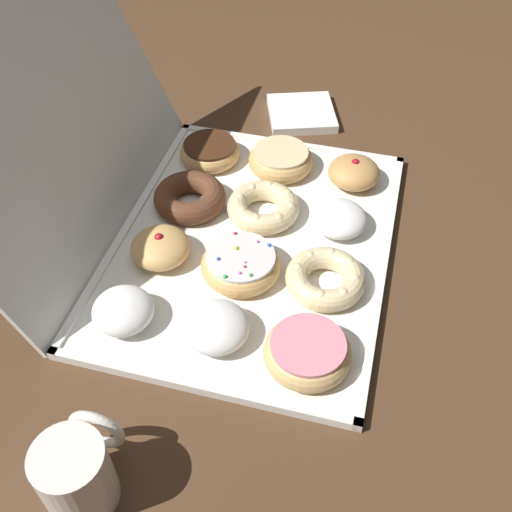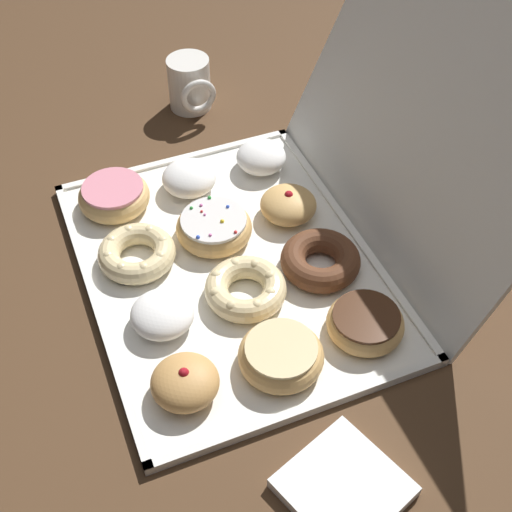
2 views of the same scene
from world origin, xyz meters
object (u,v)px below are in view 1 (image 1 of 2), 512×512
object	(u,v)px
cruller_donut_6	(265,207)
jelly_filled_donut_9	(161,247)
donut_box	(253,245)
powdered_filled_donut_8	(123,311)
glazed_ring_donut_7	(281,160)
chocolate_frosted_donut_11	(210,151)
powdered_filled_donut_2	(339,219)
coffee_mug	(77,472)
sprinkle_donut_5	(242,264)
cruller_donut_1	(325,278)
pink_frosted_donut_0	(308,352)
chocolate_cake_ring_donut_10	(190,197)
napkin_stack	(301,113)
jelly_filled_donut_3	(354,172)
powdered_filled_donut_4	(216,327)

from	to	relation	value
cruller_donut_6	jelly_filled_donut_9	distance (m)	0.18
donut_box	powdered_filled_donut_8	distance (m)	0.23
glazed_ring_donut_7	jelly_filled_donut_9	size ratio (longest dim) A/B	1.26
glazed_ring_donut_7	chocolate_frosted_donut_11	size ratio (longest dim) A/B	1.06
powdered_filled_donut_8	glazed_ring_donut_7	bearing A→B (deg)	-18.94
chocolate_frosted_donut_11	powdered_filled_donut_8	bearing A→B (deg)	179.62
powdered_filled_donut_2	coffee_mug	xyz separation A→B (m)	(-0.49, 0.20, 0.02)
sprinkle_donut_5	powdered_filled_donut_2	bearing A→B (deg)	-42.10
cruller_donut_1	cruller_donut_6	bearing A→B (deg)	43.96
powdered_filled_donut_2	cruller_donut_6	world-z (taller)	powdered_filled_donut_2
pink_frosted_donut_0	glazed_ring_donut_7	bearing A→B (deg)	17.81
donut_box	glazed_ring_donut_7	xyz separation A→B (m)	(0.19, -0.00, 0.02)
cruller_donut_6	chocolate_cake_ring_donut_10	distance (m)	0.13
powdered_filled_donut_2	napkin_stack	distance (m)	0.33
jelly_filled_donut_3	cruller_donut_6	bearing A→B (deg)	133.42
donut_box	cruller_donut_6	bearing A→B (deg)	-2.58
sprinkle_donut_5	coffee_mug	bearing A→B (deg)	166.80
powdered_filled_donut_8	coffee_mug	bearing A→B (deg)	-167.82
sprinkle_donut_5	napkin_stack	xyz separation A→B (m)	(0.44, 0.00, -0.02)
pink_frosted_donut_0	napkin_stack	xyz separation A→B (m)	(0.57, 0.13, -0.02)
powdered_filled_donut_4	cruller_donut_1	bearing A→B (deg)	-44.40
chocolate_frosted_donut_11	powdered_filled_donut_2	bearing A→B (deg)	-114.97
powdered_filled_donut_8	chocolate_frosted_donut_11	distance (m)	0.38
powdered_filled_donut_2	jelly_filled_donut_9	bearing A→B (deg)	118.38
pink_frosted_donut_0	donut_box	bearing A→B (deg)	32.84
powdered_filled_donut_4	coffee_mug	size ratio (longest dim) A/B	0.90
cruller_donut_1	powdered_filled_donut_8	xyz separation A→B (m)	(-0.13, 0.26, 0.01)
donut_box	napkin_stack	size ratio (longest dim) A/B	4.31
donut_box	jelly_filled_donut_3	world-z (taller)	jelly_filled_donut_3
sprinkle_donut_5	chocolate_cake_ring_donut_10	bearing A→B (deg)	45.13
powdered_filled_donut_4	chocolate_frosted_donut_11	distance (m)	0.39
jelly_filled_donut_9	donut_box	bearing A→B (deg)	-61.95
pink_frosted_donut_0	powdered_filled_donut_4	xyz separation A→B (m)	(0.01, 0.12, 0.00)
powdered_filled_donut_4	chocolate_cake_ring_donut_10	distance (m)	0.27
pink_frosted_donut_0	chocolate_frosted_donut_11	size ratio (longest dim) A/B	1.07
powdered_filled_donut_8	jelly_filled_donut_9	bearing A→B (deg)	-2.59
powdered_filled_donut_4	chocolate_frosted_donut_11	size ratio (longest dim) A/B	0.83
cruller_donut_1	chocolate_frosted_donut_11	distance (m)	0.35
cruller_donut_1	powdered_filled_donut_4	world-z (taller)	powdered_filled_donut_4
glazed_ring_donut_7	cruller_donut_6	bearing A→B (deg)	-179.21
jelly_filled_donut_3	donut_box	bearing A→B (deg)	145.14
powdered_filled_donut_4	powdered_filled_donut_8	xyz separation A→B (m)	(-0.01, 0.13, 0.00)
sprinkle_donut_5	powdered_filled_donut_8	size ratio (longest dim) A/B	1.39
chocolate_cake_ring_donut_10	cruller_donut_6	bearing A→B (deg)	-85.97
powdered_filled_donut_8	cruller_donut_1	bearing A→B (deg)	-62.53
sprinkle_donut_5	jelly_filled_donut_9	size ratio (longest dim) A/B	1.31
coffee_mug	powdered_filled_donut_4	bearing A→B (deg)	-19.12
pink_frosted_donut_0	jelly_filled_donut_9	distance (m)	0.28
powdered_filled_donut_4	cruller_donut_6	xyz separation A→B (m)	(0.25, -0.00, -0.01)
cruller_donut_1	powdered_filled_donut_2	distance (m)	0.13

